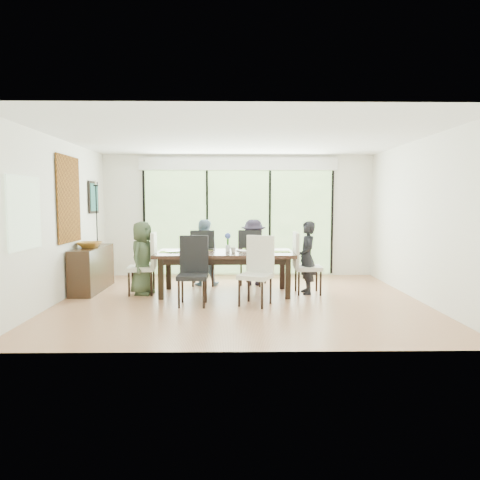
{
  "coord_description": "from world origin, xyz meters",
  "views": [
    {
      "loc": [
        -0.11,
        -7.09,
        1.64
      ],
      "look_at": [
        0.0,
        0.25,
        1.0
      ],
      "focal_mm": 32.0,
      "sensor_mm": 36.0,
      "label": 1
    }
  ],
  "objects_px": {
    "person_far_right": "(253,252)",
    "laptop": "(177,252)",
    "chair_far_right": "(253,257)",
    "cup_a": "(187,248)",
    "chair_near_left": "(193,271)",
    "bowl": "(90,245)",
    "person_far_left": "(203,252)",
    "sideboard": "(92,269)",
    "person_right_end": "(307,258)",
    "chair_near_right": "(255,271)",
    "table_top": "(225,254)",
    "chair_left_end": "(141,263)",
    "vase": "(228,248)",
    "cup_b": "(233,250)",
    "chair_far_left": "(203,257)",
    "chair_right_end": "(308,263)",
    "cup_c": "(269,248)",
    "person_left_end": "(142,258)"
  },
  "relations": [
    {
      "from": "table_top",
      "to": "chair_near_left",
      "type": "height_order",
      "value": "chair_near_left"
    },
    {
      "from": "chair_near_right",
      "to": "vase",
      "type": "bearing_deg",
      "value": 140.8
    },
    {
      "from": "chair_far_left",
      "to": "sideboard",
      "type": "relative_size",
      "value": 0.77
    },
    {
      "from": "person_right_end",
      "to": "cup_c",
      "type": "distance_m",
      "value": 0.7
    },
    {
      "from": "cup_a",
      "to": "sideboard",
      "type": "height_order",
      "value": "cup_a"
    },
    {
      "from": "table_top",
      "to": "person_far_right",
      "type": "relative_size",
      "value": 1.86
    },
    {
      "from": "bowl",
      "to": "person_right_end",
      "type": "bearing_deg",
      "value": -3.46
    },
    {
      "from": "chair_left_end",
      "to": "chair_near_right",
      "type": "distance_m",
      "value": 2.18
    },
    {
      "from": "chair_far_right",
      "to": "cup_b",
      "type": "distance_m",
      "value": 1.06
    },
    {
      "from": "chair_near_right",
      "to": "cup_a",
      "type": "distance_m",
      "value": 1.6
    },
    {
      "from": "chair_far_right",
      "to": "laptop",
      "type": "relative_size",
      "value": 3.33
    },
    {
      "from": "chair_right_end",
      "to": "laptop",
      "type": "relative_size",
      "value": 3.33
    },
    {
      "from": "person_far_left",
      "to": "cup_a",
      "type": "height_order",
      "value": "person_far_left"
    },
    {
      "from": "chair_far_right",
      "to": "cup_a",
      "type": "bearing_deg",
      "value": 49.08
    },
    {
      "from": "person_far_left",
      "to": "vase",
      "type": "bearing_deg",
      "value": 123.6
    },
    {
      "from": "bowl",
      "to": "sideboard",
      "type": "bearing_deg",
      "value": 90.0
    },
    {
      "from": "chair_far_left",
      "to": "bowl",
      "type": "height_order",
      "value": "chair_far_left"
    },
    {
      "from": "person_far_right",
      "to": "cup_a",
      "type": "bearing_deg",
      "value": 27.53
    },
    {
      "from": "table_top",
      "to": "vase",
      "type": "xyz_separation_m",
      "value": [
        0.05,
        0.05,
        0.09
      ]
    },
    {
      "from": "chair_left_end",
      "to": "chair_near_left",
      "type": "relative_size",
      "value": 1.0
    },
    {
      "from": "sideboard",
      "to": "chair_near_left",
      "type": "bearing_deg",
      "value": -31.25
    },
    {
      "from": "vase",
      "to": "person_right_end",
      "type": "bearing_deg",
      "value": -2.0
    },
    {
      "from": "chair_far_right",
      "to": "sideboard",
      "type": "height_order",
      "value": "chair_far_right"
    },
    {
      "from": "chair_far_left",
      "to": "cup_a",
      "type": "relative_size",
      "value": 8.87
    },
    {
      "from": "cup_c",
      "to": "bowl",
      "type": "distance_m",
      "value": 3.3
    },
    {
      "from": "person_right_end",
      "to": "cup_b",
      "type": "relative_size",
      "value": 12.9
    },
    {
      "from": "chair_left_end",
      "to": "cup_a",
      "type": "relative_size",
      "value": 8.87
    },
    {
      "from": "sideboard",
      "to": "chair_right_end",
      "type": "bearing_deg",
      "value": -4.87
    },
    {
      "from": "chair_near_left",
      "to": "bowl",
      "type": "relative_size",
      "value": 2.59
    },
    {
      "from": "cup_a",
      "to": "sideboard",
      "type": "relative_size",
      "value": 0.09
    },
    {
      "from": "chair_near_left",
      "to": "laptop",
      "type": "xyz_separation_m",
      "value": [
        -0.35,
        0.77,
        0.22
      ]
    },
    {
      "from": "chair_right_end",
      "to": "cup_c",
      "type": "relative_size",
      "value": 8.87
    },
    {
      "from": "chair_far_left",
      "to": "cup_b",
      "type": "relative_size",
      "value": 11.0
    },
    {
      "from": "table_top",
      "to": "chair_left_end",
      "type": "height_order",
      "value": "chair_left_end"
    },
    {
      "from": "chair_near_left",
      "to": "cup_a",
      "type": "bearing_deg",
      "value": 102.45
    },
    {
      "from": "person_far_right",
      "to": "bowl",
      "type": "relative_size",
      "value": 3.04
    },
    {
      "from": "chair_near_right",
      "to": "person_far_left",
      "type": "distance_m",
      "value": 1.95
    },
    {
      "from": "chair_right_end",
      "to": "chair_far_right",
      "type": "relative_size",
      "value": 1.0
    },
    {
      "from": "person_right_end",
      "to": "chair_near_right",
      "type": "bearing_deg",
      "value": -53.35
    },
    {
      "from": "chair_left_end",
      "to": "person_right_end",
      "type": "xyz_separation_m",
      "value": [
        2.98,
        0.0,
        0.1
      ]
    },
    {
      "from": "person_far_right",
      "to": "laptop",
      "type": "xyz_separation_m",
      "value": [
        -1.4,
        -0.93,
        0.12
      ]
    },
    {
      "from": "cup_b",
      "to": "person_far_left",
      "type": "bearing_deg",
      "value": 122.83
    },
    {
      "from": "vase",
      "to": "sideboard",
      "type": "relative_size",
      "value": 0.08
    },
    {
      "from": "cup_a",
      "to": "chair_left_end",
      "type": "bearing_deg",
      "value": -169.38
    },
    {
      "from": "person_left_end",
      "to": "sideboard",
      "type": "height_order",
      "value": "person_left_end"
    },
    {
      "from": "person_far_right",
      "to": "vase",
      "type": "relative_size",
      "value": 10.75
    },
    {
      "from": "chair_near_right",
      "to": "person_right_end",
      "type": "xyz_separation_m",
      "value": [
        0.98,
        0.87,
        0.1
      ]
    },
    {
      "from": "chair_left_end",
      "to": "chair_far_right",
      "type": "relative_size",
      "value": 1.0
    },
    {
      "from": "chair_right_end",
      "to": "chair_near_left",
      "type": "xyz_separation_m",
      "value": [
        -2.0,
        -0.87,
        0.0
      ]
    },
    {
      "from": "person_far_left",
      "to": "bowl",
      "type": "distance_m",
      "value": 2.14
    }
  ]
}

